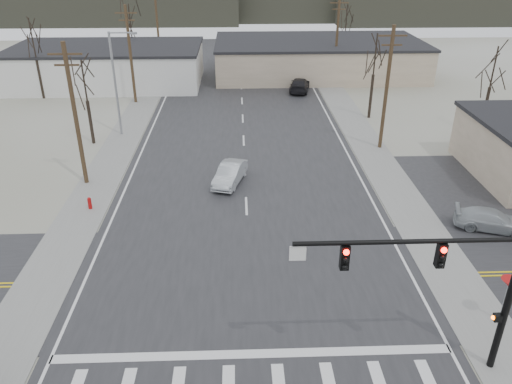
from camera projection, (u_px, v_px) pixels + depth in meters
ground at (249, 280)px, 25.84m from camera, size 140.00×140.00×0.00m
main_road at (245, 164)px, 39.19m from camera, size 18.00×110.00×0.05m
cross_road at (249, 280)px, 25.83m from camera, size 90.00×10.00×0.04m
sidewalk_left at (122, 142)px, 43.29m from camera, size 3.00×90.00×0.06m
sidewalk_right at (364, 139)px, 43.99m from camera, size 3.00×90.00×0.06m
traffic_signal_mast at (466, 275)px, 18.46m from camera, size 8.95×0.43×7.20m
fire_hydrant at (90, 203)px, 32.42m from camera, size 0.24×0.24×0.87m
yield_sign at (509, 285)px, 22.17m from camera, size 0.80×0.80×2.35m
building_left_far at (108, 65)px, 59.92m from camera, size 22.30×12.30×4.50m
building_right_far at (318, 57)px, 64.39m from camera, size 26.30×14.30×4.30m
upole_left_b at (75, 114)px, 33.78m from camera, size 2.20×0.30×10.00m
upole_left_c at (130, 53)px, 51.60m from camera, size 2.20×0.30×10.00m
upole_left_d at (157, 24)px, 69.42m from camera, size 2.20×0.30×10.00m
upole_right_a at (387, 87)px, 39.89m from camera, size 2.20×0.30×10.00m
upole_right_b at (337, 38)px, 59.49m from camera, size 2.20×0.30×10.00m
streetlight_main at (117, 79)px, 42.78m from camera, size 2.40×0.25×9.00m
tree_left_near at (85, 83)px, 40.86m from camera, size 3.30×3.30×7.35m
tree_right_mid at (375, 57)px, 46.73m from camera, size 3.74×3.74×8.33m
tree_left_far at (130, 23)px, 63.51m from camera, size 3.96×3.96×8.82m
tree_right_far at (346, 20)px, 70.13m from camera, size 3.52×3.52×7.84m
tree_lot at (494, 70)px, 43.64m from camera, size 3.52×3.52×7.84m
tree_left_mid at (33, 40)px, 52.56m from camera, size 3.96×3.96×8.82m
hill_left at (72, 4)px, 105.06m from camera, size 70.00×18.00×7.00m
hill_right at (472, 7)px, 106.43m from camera, size 60.00×18.00×5.50m
sedan_crossing at (230, 174)px, 35.76m from camera, size 2.67×4.55×1.42m
car_far_a at (300, 85)px, 57.49m from camera, size 3.07×5.42×1.48m
car_far_b at (229, 63)px, 68.21m from camera, size 1.65×3.62×1.20m
car_parked_silver at (492, 220)px, 30.07m from camera, size 4.61×2.98×1.24m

